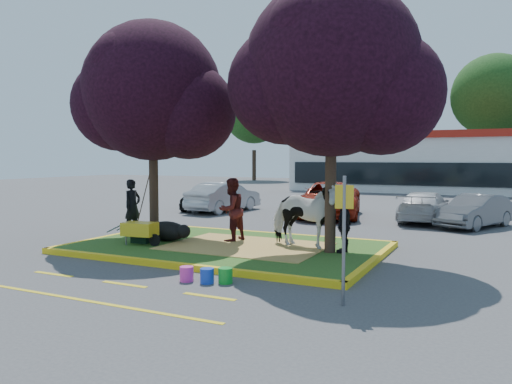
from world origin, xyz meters
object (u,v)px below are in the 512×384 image
at_px(wheelbarrow, 140,229).
at_px(car_silver, 224,197).
at_px(car_black, 205,196).
at_px(sign_post, 344,227).
at_px(handler, 133,206).
at_px(cow, 304,215).
at_px(calf, 167,231).
at_px(bucket_blue, 207,276).
at_px(bucket_green, 225,276).
at_px(bucket_pink, 187,274).

bearing_deg(wheelbarrow, car_silver, 100.35).
distance_m(car_black, car_silver, 1.40).
bearing_deg(sign_post, car_black, 116.62).
relative_size(handler, car_silver, 0.41).
bearing_deg(cow, car_silver, 48.34).
height_order(calf, handler, handler).
bearing_deg(calf, wheelbarrow, -125.63).
xyz_separation_m(handler, wheelbarrow, (1.55, -1.55, -0.43)).
xyz_separation_m(sign_post, car_silver, (-9.33, 12.11, -0.68)).
relative_size(bucket_blue, car_black, 0.08).
bearing_deg(car_black, sign_post, -64.10).
bearing_deg(sign_post, bucket_green, 156.61).
distance_m(calf, wheelbarrow, 0.93).
height_order(wheelbarrow, bucket_pink, wheelbarrow).
distance_m(cow, car_black, 11.90).
distance_m(handler, wheelbarrow, 2.23).
bearing_deg(sign_post, wheelbarrow, 144.72).
height_order(bucket_green, car_silver, car_silver).
bearing_deg(bucket_blue, calf, 136.36).
relative_size(calf, car_silver, 0.31).
distance_m(handler, bucket_green, 6.65).
bearing_deg(bucket_green, bucket_blue, -154.06).
relative_size(wheelbarrow, bucket_blue, 5.39).
relative_size(calf, car_black, 0.34).
distance_m(bucket_green, car_silver, 13.49).
xyz_separation_m(bucket_blue, car_black, (-7.73, 12.27, 0.50)).
height_order(wheelbarrow, bucket_green, wheelbarrow).
bearing_deg(bucket_pink, handler, 140.24).
bearing_deg(calf, car_silver, 89.33).
height_order(bucket_green, car_black, car_black).
relative_size(sign_post, car_silver, 0.53).
distance_m(wheelbarrow, car_silver, 9.95).
relative_size(cow, bucket_green, 6.72).
xyz_separation_m(handler, bucket_blue, (5.14, -3.84, -0.86)).
bearing_deg(cow, bucket_pink, 170.87).
bearing_deg(bucket_blue, car_black, 122.21).
xyz_separation_m(calf, wheelbarrow, (-0.25, -0.89, 0.15)).
xyz_separation_m(wheelbarrow, bucket_green, (3.92, -2.13, -0.42)).
bearing_deg(calf, cow, -10.98).
relative_size(handler, car_black, 0.45).
relative_size(wheelbarrow, bucket_pink, 5.37).
bearing_deg(car_silver, cow, 138.23).
bearing_deg(sign_post, bucket_blue, 160.86).
bearing_deg(car_silver, bucket_pink, 123.38).
relative_size(sign_post, bucket_pink, 7.34).
bearing_deg(bucket_green, car_silver, 119.99).
height_order(handler, car_silver, handler).
bearing_deg(bucket_blue, handler, 143.23).
xyz_separation_m(cow, handler, (-5.79, 0.01, -0.04)).
bearing_deg(handler, car_black, 23.92).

